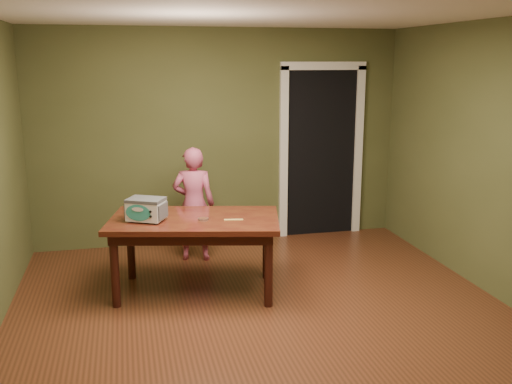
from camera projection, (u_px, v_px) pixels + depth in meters
floor at (271, 327)px, 4.86m from camera, size 5.00×5.00×0.00m
room_shell at (272, 127)px, 4.47m from camera, size 4.52×5.02×2.61m
doorway at (313, 150)px, 7.55m from camera, size 1.10×0.66×2.25m
dining_table at (195, 228)px, 5.46m from camera, size 1.76×1.23×0.75m
toy_oven at (146, 209)px, 5.31m from camera, size 0.41×0.36×0.22m
baking_pan at (203, 219)px, 5.36m from camera, size 0.10×0.10×0.02m
spatula at (234, 220)px, 5.36m from camera, size 0.18×0.05×0.01m
child at (194, 204)px, 6.38m from camera, size 0.53×0.41×1.29m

